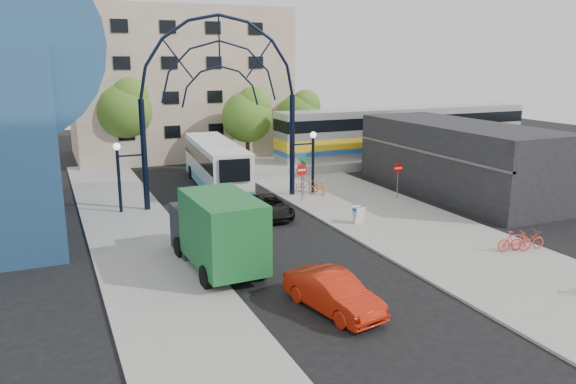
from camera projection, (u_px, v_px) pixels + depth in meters
name	position (u px, v px, depth m)	size (l,w,h in m)	color
ground	(318.00, 276.00, 24.87)	(120.00, 120.00, 0.00)	black
sidewalk_east	(413.00, 229.00, 31.54)	(8.00, 56.00, 0.12)	gray
plaza_west	(145.00, 252.00, 27.67)	(5.00, 50.00, 0.12)	gray
gateway_arch	(220.00, 72.00, 35.36)	(13.64, 0.44, 12.10)	black
stop_sign	(302.00, 173.00, 36.97)	(0.80, 0.07, 2.50)	slate
do_not_enter_sign	(398.00, 172.00, 37.61)	(0.76, 0.07, 2.48)	slate
street_name_sign	(303.00, 169.00, 37.63)	(0.70, 0.70, 2.80)	slate
sandwich_board	(358.00, 213.00, 32.21)	(0.55, 0.61, 0.99)	white
commercial_block_east	(458.00, 159.00, 39.43)	(6.00, 16.00, 5.00)	black
apartment_block	(178.00, 83.00, 55.19)	(20.00, 12.10, 14.00)	tan
train_platform	(404.00, 157.00, 52.18)	(32.00, 5.00, 0.80)	gray
train_car	(406.00, 131.00, 51.59)	(25.10, 3.05, 4.20)	#B7B7BC
tree_north_a	(249.00, 114.00, 49.29)	(4.48, 4.48, 7.00)	#382314
tree_north_b	(125.00, 107.00, 48.80)	(5.12, 5.12, 8.00)	#382314
tree_north_c	(301.00, 113.00, 53.49)	(4.16, 4.16, 6.50)	#382314
city_bus	(216.00, 164.00, 41.51)	(3.83, 12.50, 3.38)	white
green_truck	(216.00, 230.00, 25.48)	(2.95, 7.15, 3.56)	black
black_suv	(269.00, 206.00, 34.03)	(2.14, 4.65, 1.29)	black
red_sedan	(333.00, 293.00, 21.23)	(1.57, 4.51, 1.49)	#B31E0B
bike_near_a	(305.00, 186.00, 39.56)	(0.62, 1.78, 0.93)	#CA6B28
bike_near_b	(320.00, 187.00, 39.31)	(0.46, 1.63, 0.98)	orange
bike_far_a	(527.00, 240.00, 27.84)	(0.64, 1.83, 0.96)	red
bike_far_b	(515.00, 241.00, 27.46)	(0.50, 1.76, 1.06)	red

